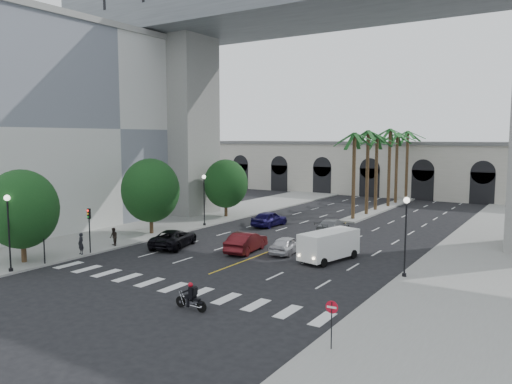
{
  "coord_description": "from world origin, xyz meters",
  "views": [
    {
      "loc": [
        20.21,
        -23.87,
        9.15
      ],
      "look_at": [
        1.24,
        6.0,
        5.27
      ],
      "focal_mm": 35.0,
      "sensor_mm": 36.0,
      "label": 1
    }
  ],
  "objects_px": {
    "traffic_signal_near": "(43,231)",
    "car_a": "(287,245)",
    "traffic_signal_far": "(89,223)",
    "motorcycle_rider": "(192,298)",
    "pedestrian_b": "(114,237)",
    "car_c": "(174,238)",
    "cargo_van": "(329,244)",
    "car_d": "(332,227)",
    "lamp_post_left_near": "(9,226)",
    "pedestrian_a": "(81,244)",
    "do_not_enter_sign": "(332,315)",
    "car_e": "(269,219)",
    "car_b": "(246,242)",
    "lamp_post_right": "(406,230)",
    "lamp_post_left_far": "(204,196)"
  },
  "relations": [
    {
      "from": "traffic_signal_near",
      "to": "car_a",
      "type": "bearing_deg",
      "value": 44.71
    },
    {
      "from": "traffic_signal_far",
      "to": "motorcycle_rider",
      "type": "distance_m",
      "value": 15.94
    },
    {
      "from": "traffic_signal_near",
      "to": "pedestrian_b",
      "type": "bearing_deg",
      "value": 93.3
    },
    {
      "from": "traffic_signal_near",
      "to": "car_a",
      "type": "xyz_separation_m",
      "value": [
        12.8,
        12.67,
        -1.82
      ]
    },
    {
      "from": "car_c",
      "to": "cargo_van",
      "type": "height_order",
      "value": "cargo_van"
    },
    {
      "from": "car_d",
      "to": "cargo_van",
      "type": "height_order",
      "value": "cargo_van"
    },
    {
      "from": "car_a",
      "to": "car_d",
      "type": "relative_size",
      "value": 0.76
    },
    {
      "from": "lamp_post_left_near",
      "to": "pedestrian_a",
      "type": "height_order",
      "value": "lamp_post_left_near"
    },
    {
      "from": "do_not_enter_sign",
      "to": "lamp_post_left_near",
      "type": "bearing_deg",
      "value": 176.44
    },
    {
      "from": "motorcycle_rider",
      "to": "car_e",
      "type": "xyz_separation_m",
      "value": [
        -9.45,
        23.82,
        0.12
      ]
    },
    {
      "from": "car_d",
      "to": "pedestrian_b",
      "type": "bearing_deg",
      "value": 41.23
    },
    {
      "from": "traffic_signal_near",
      "to": "cargo_van",
      "type": "xyz_separation_m",
      "value": [
        16.56,
        12.25,
        -1.28
      ]
    },
    {
      "from": "pedestrian_b",
      "to": "lamp_post_left_near",
      "type": "bearing_deg",
      "value": -66.47
    },
    {
      "from": "car_b",
      "to": "lamp_post_right",
      "type": "bearing_deg",
      "value": 168.07
    },
    {
      "from": "lamp_post_left_far",
      "to": "car_e",
      "type": "xyz_separation_m",
      "value": [
        5.49,
        3.82,
        -2.42
      ]
    },
    {
      "from": "car_a",
      "to": "cargo_van",
      "type": "relative_size",
      "value": 0.74
    },
    {
      "from": "motorcycle_rider",
      "to": "pedestrian_a",
      "type": "relative_size",
      "value": 1.24
    },
    {
      "from": "car_b",
      "to": "car_e",
      "type": "bearing_deg",
      "value": -76.25
    },
    {
      "from": "lamp_post_right",
      "to": "cargo_van",
      "type": "relative_size",
      "value": 0.98
    },
    {
      "from": "pedestrian_a",
      "to": "car_b",
      "type": "bearing_deg",
      "value": 49.7
    },
    {
      "from": "traffic_signal_near",
      "to": "do_not_enter_sign",
      "type": "xyz_separation_m",
      "value": [
        23.26,
        -2.38,
        -0.86
      ]
    },
    {
      "from": "traffic_signal_near",
      "to": "motorcycle_rider",
      "type": "bearing_deg",
      "value": -5.78
    },
    {
      "from": "car_c",
      "to": "traffic_signal_far",
      "type": "bearing_deg",
      "value": 39.95
    },
    {
      "from": "traffic_signal_far",
      "to": "car_a",
      "type": "distance_m",
      "value": 15.57
    },
    {
      "from": "traffic_signal_far",
      "to": "lamp_post_left_far",
      "type": "bearing_deg",
      "value": 90.4
    },
    {
      "from": "traffic_signal_near",
      "to": "car_e",
      "type": "xyz_separation_m",
      "value": [
        5.39,
        22.32,
        -1.71
      ]
    },
    {
      "from": "lamp_post_right",
      "to": "pedestrian_a",
      "type": "relative_size",
      "value": 3.21
    },
    {
      "from": "traffic_signal_near",
      "to": "cargo_van",
      "type": "height_order",
      "value": "traffic_signal_near"
    },
    {
      "from": "car_c",
      "to": "motorcycle_rider",
      "type": "bearing_deg",
      "value": 118.56
    },
    {
      "from": "car_b",
      "to": "cargo_van",
      "type": "bearing_deg",
      "value": 179.4
    },
    {
      "from": "lamp_post_left_near",
      "to": "lamp_post_right",
      "type": "relative_size",
      "value": 1.0
    },
    {
      "from": "car_e",
      "to": "car_c",
      "type": "bearing_deg",
      "value": 85.22
    },
    {
      "from": "traffic_signal_near",
      "to": "pedestrian_a",
      "type": "height_order",
      "value": "traffic_signal_near"
    },
    {
      "from": "motorcycle_rider",
      "to": "pedestrian_a",
      "type": "height_order",
      "value": "pedestrian_a"
    },
    {
      "from": "lamp_post_left_far",
      "to": "traffic_signal_near",
      "type": "relative_size",
      "value": 1.47
    },
    {
      "from": "cargo_van",
      "to": "lamp_post_right",
      "type": "bearing_deg",
      "value": -2.35
    },
    {
      "from": "pedestrian_a",
      "to": "pedestrian_b",
      "type": "distance_m",
      "value": 3.44
    },
    {
      "from": "traffic_signal_near",
      "to": "traffic_signal_far",
      "type": "xyz_separation_m",
      "value": [
        0.0,
        4.0,
        0.0
      ]
    },
    {
      "from": "car_b",
      "to": "pedestrian_a",
      "type": "height_order",
      "value": "pedestrian_a"
    },
    {
      "from": "lamp_post_right",
      "to": "car_b",
      "type": "bearing_deg",
      "value": 176.22
    },
    {
      "from": "car_b",
      "to": "car_d",
      "type": "relative_size",
      "value": 0.92
    },
    {
      "from": "motorcycle_rider",
      "to": "car_b",
      "type": "bearing_deg",
      "value": 112.99
    },
    {
      "from": "pedestrian_a",
      "to": "traffic_signal_near",
      "type": "bearing_deg",
      "value": -75.68
    },
    {
      "from": "traffic_signal_near",
      "to": "car_e",
      "type": "height_order",
      "value": "traffic_signal_near"
    },
    {
      "from": "lamp_post_left_far",
      "to": "car_d",
      "type": "bearing_deg",
      "value": 13.06
    },
    {
      "from": "lamp_post_right",
      "to": "traffic_signal_near",
      "type": "height_order",
      "value": "lamp_post_right"
    },
    {
      "from": "traffic_signal_near",
      "to": "car_d",
      "type": "relative_size",
      "value": 0.69
    },
    {
      "from": "car_a",
      "to": "do_not_enter_sign",
      "type": "relative_size",
      "value": 1.78
    },
    {
      "from": "lamp_post_left_far",
      "to": "car_d",
      "type": "xyz_separation_m",
      "value": [
        12.9,
        2.99,
        -2.45
      ]
    },
    {
      "from": "car_b",
      "to": "pedestrian_b",
      "type": "distance_m",
      "value": 11.19
    }
  ]
}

